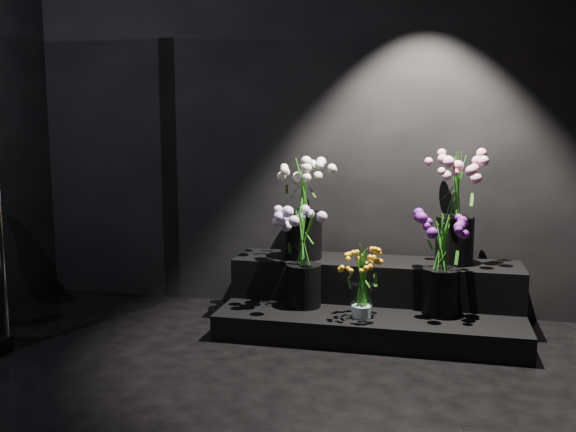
% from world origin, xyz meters
% --- Properties ---
extents(floor, '(4.00, 4.00, 0.00)m').
position_xyz_m(floor, '(0.00, 0.00, 0.00)').
color(floor, black).
rests_on(floor, ground).
extents(wall_back, '(4.00, 0.00, 4.00)m').
position_xyz_m(wall_back, '(0.00, 2.00, 1.40)').
color(wall_back, black).
rests_on(wall_back, floor).
extents(display_riser, '(1.94, 0.86, 0.43)m').
position_xyz_m(display_riser, '(0.64, 1.61, 0.18)').
color(display_riser, black).
rests_on(display_riser, floor).
extents(bouquet_orange_bells, '(0.35, 0.35, 0.46)m').
position_xyz_m(bouquet_orange_bells, '(0.60, 1.28, 0.40)').
color(bouquet_orange_bells, white).
rests_on(bouquet_orange_bells, display_riser).
extents(bouquet_lilac, '(0.44, 0.44, 0.66)m').
position_xyz_m(bouquet_lilac, '(0.20, 1.43, 0.54)').
color(bouquet_lilac, black).
rests_on(bouquet_lilac, display_riser).
extents(bouquet_purple, '(0.36, 0.36, 0.63)m').
position_xyz_m(bouquet_purple, '(1.08, 1.45, 0.53)').
color(bouquet_purple, black).
rests_on(bouquet_purple, display_riser).
extents(bouquet_cream_roses, '(0.44, 0.44, 0.69)m').
position_xyz_m(bouquet_cream_roses, '(0.14, 1.70, 0.84)').
color(bouquet_cream_roses, black).
rests_on(bouquet_cream_roses, display_riser).
extents(bouquet_pink_roses, '(0.44, 0.44, 0.74)m').
position_xyz_m(bouquet_pink_roses, '(1.16, 1.75, 0.86)').
color(bouquet_pink_roses, black).
rests_on(bouquet_pink_roses, display_riser).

